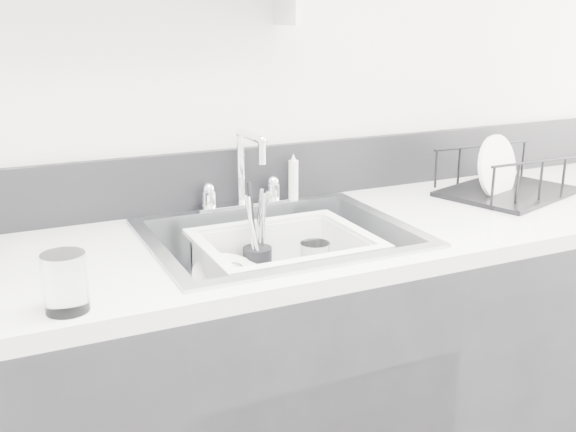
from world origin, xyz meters
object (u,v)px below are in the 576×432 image
counter_run (280,398)px  wash_tub (285,268)px  sink (280,268)px  dish_rack (509,172)px

counter_run → wash_tub: bearing=-51.4°
sink → wash_tub: 0.02m
sink → counter_run: bearing=0.0°
counter_run → sink: size_ratio=5.00×
wash_tub → dish_rack: bearing=5.2°
counter_run → sink: 0.37m
counter_run → sink: (0.00, 0.00, 0.37)m
counter_run → dish_rack: size_ratio=8.32×
counter_run → dish_rack: dish_rack is taller
counter_run → sink: bearing=0.0°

